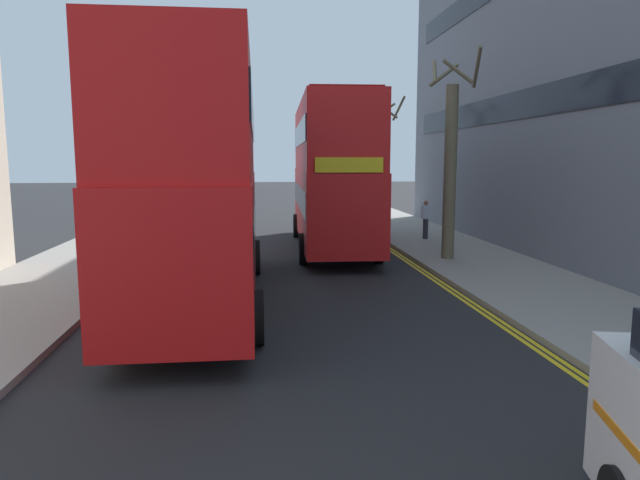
% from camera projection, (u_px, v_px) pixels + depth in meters
% --- Properties ---
extents(sidewalk_right, '(4.00, 80.00, 0.14)m').
position_uv_depth(sidewalk_right, '(495.00, 270.00, 17.52)').
color(sidewalk_right, gray).
rests_on(sidewalk_right, ground).
extents(sidewalk_left, '(4.00, 80.00, 0.14)m').
position_uv_depth(sidewalk_left, '(55.00, 280.00, 16.10)').
color(sidewalk_left, gray).
rests_on(sidewalk_left, ground).
extents(kerb_line_outer, '(0.10, 56.00, 0.01)m').
position_uv_depth(kerb_line_outer, '(451.00, 288.00, 15.33)').
color(kerb_line_outer, yellow).
rests_on(kerb_line_outer, ground).
extents(kerb_line_inner, '(0.10, 56.00, 0.01)m').
position_uv_depth(kerb_line_inner, '(446.00, 288.00, 15.32)').
color(kerb_line_inner, yellow).
rests_on(kerb_line_inner, ground).
extents(double_decker_bus_away, '(2.83, 10.82, 5.64)m').
position_uv_depth(double_decker_bus_away, '(200.00, 177.00, 13.42)').
color(double_decker_bus_away, red).
rests_on(double_decker_bus_away, ground).
extents(double_decker_bus_oncoming, '(3.08, 10.89, 5.64)m').
position_uv_depth(double_decker_bus_oncoming, '(332.00, 171.00, 21.88)').
color(double_decker_bus_oncoming, red).
rests_on(double_decker_bus_oncoming, ground).
extents(pedestrian_far, '(0.34, 0.22, 1.62)m').
position_uv_depth(pedestrian_far, '(426.00, 219.00, 23.91)').
color(pedestrian_far, '#2D2D38').
rests_on(pedestrian_far, sidewalk_right).
extents(street_tree_near, '(1.84, 1.63, 6.57)m').
position_uv_depth(street_tree_near, '(384.00, 165.00, 29.82)').
color(street_tree_near, '#6B6047').
rests_on(street_tree_near, sidewalk_right).
extents(street_tree_mid, '(1.77, 1.71, 6.81)m').
position_uv_depth(street_tree_mid, '(450.00, 165.00, 18.83)').
color(street_tree_mid, '#6B6047').
rests_on(street_tree_mid, sidewalk_right).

